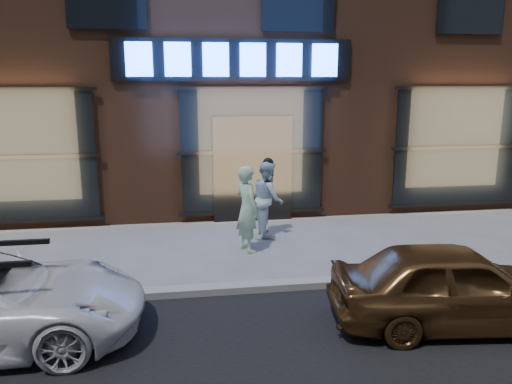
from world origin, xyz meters
TOP-DOWN VIEW (x-y plane):
  - ground at (0.00, 0.00)m, footprint 90.00×90.00m
  - curb at (0.00, 0.00)m, footprint 60.00×0.25m
  - storefront_building at (-0.00, 7.99)m, footprint 30.20×8.28m
  - man_bowtie at (-0.41, 1.85)m, footprint 0.59×0.70m
  - man_cap at (0.15, 2.79)m, footprint 0.63×0.79m
  - gold_sedan at (1.91, -1.48)m, footprint 3.40×1.67m

SIDE VIEW (x-z plane):
  - ground at x=0.00m, z-range 0.00..0.00m
  - curb at x=0.00m, z-range 0.00..0.12m
  - gold_sedan at x=1.91m, z-range 0.00..1.12m
  - man_cap at x=0.15m, z-range 0.00..1.57m
  - man_bowtie at x=-0.41m, z-range 0.00..1.64m
  - storefront_building at x=0.00m, z-range 0.00..10.30m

